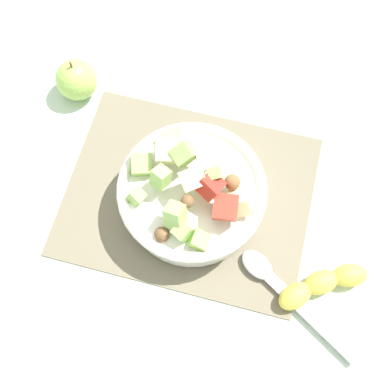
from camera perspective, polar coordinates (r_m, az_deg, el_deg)
ground_plane at (r=0.82m, az=-0.41°, el=-0.42°), size 2.40×2.40×0.00m
placemat at (r=0.81m, az=-0.41°, el=-0.34°), size 0.40×0.32×0.01m
salad_bowl at (r=0.76m, az=-0.02°, el=-0.20°), size 0.23×0.23×0.13m
serving_spoon at (r=0.77m, az=10.25°, el=-10.88°), size 0.21×0.14×0.01m
whole_apple at (r=0.91m, az=-13.36°, el=12.66°), size 0.07×0.07×0.09m
banana_whole at (r=0.78m, az=14.95°, el=-10.41°), size 0.14×0.11×0.04m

